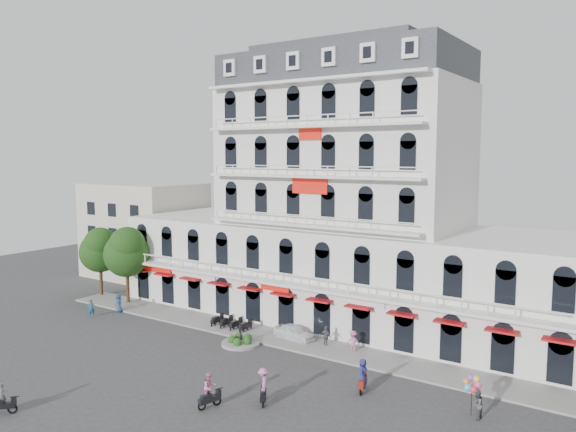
# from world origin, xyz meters

# --- Properties ---
(ground) EXTENTS (120.00, 120.00, 0.00)m
(ground) POSITION_xyz_m (0.00, 0.00, 0.00)
(ground) COLOR #38383A
(ground) RESTS_ON ground
(sidewalk) EXTENTS (53.00, 4.00, 0.16)m
(sidewalk) POSITION_xyz_m (0.00, 9.00, 0.08)
(sidewalk) COLOR gray
(sidewalk) RESTS_ON ground
(main_building) EXTENTS (45.00, 15.00, 25.80)m
(main_building) POSITION_xyz_m (0.00, 18.00, 9.96)
(main_building) COLOR silver
(main_building) RESTS_ON ground
(flank_building_west) EXTENTS (14.00, 10.00, 12.00)m
(flank_building_west) POSITION_xyz_m (-30.00, 20.00, 6.00)
(flank_building_west) COLOR beige
(flank_building_west) RESTS_ON ground
(traffic_island) EXTENTS (3.20, 3.20, 1.60)m
(traffic_island) POSITION_xyz_m (-3.00, 6.00, 0.26)
(traffic_island) COLOR gray
(traffic_island) RESTS_ON ground
(parked_scooter_row) EXTENTS (4.40, 1.80, 1.10)m
(parked_scooter_row) POSITION_xyz_m (-6.35, 8.80, 0.00)
(parked_scooter_row) COLOR black
(parked_scooter_row) RESTS_ON ground
(tree_west_outer) EXTENTS (4.50, 4.48, 7.76)m
(tree_west_outer) POSITION_xyz_m (-25.95, 9.98, 5.35)
(tree_west_outer) COLOR #382314
(tree_west_outer) RESTS_ON ground
(tree_west_inner) EXTENTS (4.76, 4.76, 8.25)m
(tree_west_inner) POSITION_xyz_m (-20.95, 9.48, 5.68)
(tree_west_inner) COLOR #382314
(tree_west_inner) RESTS_ON ground
(parked_car) EXTENTS (4.06, 2.07, 1.32)m
(parked_car) POSITION_xyz_m (0.01, 9.50, 0.66)
(parked_car) COLOR white
(parked_car) RESTS_ON ground
(rider_west) EXTENTS (1.30, 1.32, 1.97)m
(rider_west) POSITION_xyz_m (-7.15, -11.82, 0.85)
(rider_west) COLOR black
(rider_west) RESTS_ON ground
(rider_southwest) EXTENTS (0.90, 1.66, 2.26)m
(rider_southwest) POSITION_xyz_m (2.68, -4.16, 1.16)
(rider_southwest) COLOR black
(rider_southwest) RESTS_ON ground
(rider_east) EXTENTS (0.78, 1.67, 2.27)m
(rider_east) POSITION_xyz_m (9.50, 3.28, 1.14)
(rider_east) COLOR maroon
(rider_east) RESTS_ON ground
(rider_center) EXTENTS (1.24, 1.48, 2.32)m
(rider_center) POSITION_xyz_m (5.08, -1.81, 1.24)
(rider_center) COLOR black
(rider_center) RESTS_ON ground
(pedestrian_left) EXTENTS (0.97, 0.68, 1.87)m
(pedestrian_left) POSITION_xyz_m (-19.18, 6.80, 0.94)
(pedestrian_left) COLOR navy
(pedestrian_left) RESTS_ON ground
(pedestrian_mid) EXTENTS (1.09, 0.63, 1.74)m
(pedestrian_mid) POSITION_xyz_m (3.10, 9.50, 0.87)
(pedestrian_mid) COLOR #535259
(pedestrian_mid) RESTS_ON ground
(pedestrian_right) EXTENTS (1.31, 0.98, 1.81)m
(pedestrian_right) POSITION_xyz_m (5.59, 9.50, 0.91)
(pedestrian_right) COLOR #BA6296
(pedestrian_right) RESTS_ON ground
(pedestrian_far) EXTENTS (0.70, 0.76, 1.74)m
(pedestrian_far) POSITION_xyz_m (-20.00, 4.17, 0.87)
(pedestrian_far) COLOR #29597B
(pedestrian_far) RESTS_ON ground
(balloon_vendor) EXTENTS (1.34, 1.29, 2.45)m
(balloon_vendor) POSITION_xyz_m (16.73, 3.66, 1.26)
(balloon_vendor) COLOR #55545C
(balloon_vendor) RESTS_ON ground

